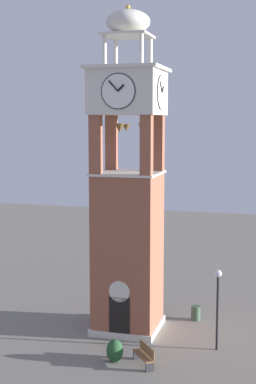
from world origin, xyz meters
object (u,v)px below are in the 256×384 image
Objects in this scene: clock_tower at (128,203)px; lamp_post at (218,295)px; trash_bin at (196,313)px; park_bench at (145,355)px.

clock_tower is 6.63m from lamp_post.
park_bench is at bearing -101.67° from trash_bin.
clock_tower is 7.65m from trash_bin.
park_bench is (1.99, -4.19, -6.40)m from clock_tower.
park_bench is 6.63m from trash_bin.
lamp_post is at bearing -66.78° from trash_bin.
trash_bin is (3.33, 2.31, -6.48)m from clock_tower.
lamp_post is at bearing 41.57° from park_bench.
lamp_post is (4.98, -1.53, -4.10)m from clock_tower.
trash_bin is (-1.65, 3.84, -2.38)m from lamp_post.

